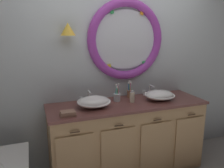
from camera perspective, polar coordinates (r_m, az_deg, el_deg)
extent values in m
cube|color=silver|center=(2.97, 0.68, 4.50)|extent=(6.40, 0.08, 2.60)
ellipsoid|color=silver|center=(2.94, 3.50, 10.95)|extent=(0.90, 0.02, 0.74)
torus|color=purple|center=(2.93, 3.54, 10.94)|extent=(1.01, 0.11, 1.01)
cube|color=purple|center=(3.13, 11.34, 11.66)|extent=(0.05, 0.01, 0.05)
cube|color=orange|center=(3.02, 7.47, 17.15)|extent=(0.05, 0.01, 0.05)
cube|color=green|center=(2.86, -0.02, 17.59)|extent=(0.05, 0.01, 0.05)
cube|color=silver|center=(2.78, -5.14, 10.70)|extent=(0.05, 0.01, 0.05)
cube|color=yellow|center=(2.87, -0.73, 4.56)|extent=(0.05, 0.01, 0.05)
cube|color=green|center=(3.06, 7.98, 5.27)|extent=(0.05, 0.01, 0.05)
cylinder|color=#4C3823|center=(2.70, -11.17, 13.73)|extent=(0.02, 0.09, 0.02)
cone|color=gold|center=(2.65, -10.97, 13.32)|extent=(0.17, 0.17, 0.14)
cube|color=tan|center=(2.95, 3.71, -13.27)|extent=(1.88, 0.59, 0.87)
cube|color=brown|center=(2.78, 3.85, -4.96)|extent=(1.92, 0.62, 0.03)
cube|color=brown|center=(3.05, 1.68, -4.73)|extent=(1.88, 0.02, 0.11)
cube|color=tan|center=(2.54, -8.99, -19.37)|extent=(0.40, 0.02, 0.66)
cylinder|color=#422D1E|center=(2.35, -9.27, -11.82)|extent=(0.10, 0.01, 0.01)
cube|color=tan|center=(2.65, 1.55, -17.70)|extent=(0.40, 0.02, 0.66)
cylinder|color=#422D1E|center=(2.47, 1.70, -10.37)|extent=(0.10, 0.01, 0.01)
cube|color=tan|center=(2.83, 10.80, -15.73)|extent=(0.40, 0.02, 0.66)
cylinder|color=#422D1E|center=(2.66, 11.28, -8.79)|extent=(0.10, 0.01, 0.01)
cube|color=tan|center=(3.08, 18.59, -13.73)|extent=(0.40, 0.02, 0.66)
cylinder|color=#422D1E|center=(2.92, 19.28, -7.27)|extent=(0.10, 0.01, 0.01)
ellipsoid|color=white|center=(2.59, -4.53, -4.48)|extent=(0.36, 0.27, 0.13)
torus|color=white|center=(2.59, -4.54, -4.41)|extent=(0.38, 0.38, 0.02)
cylinder|color=silver|center=(2.59, -4.54, -4.41)|extent=(0.03, 0.03, 0.01)
ellipsoid|color=white|center=(2.93, 11.78, -2.74)|extent=(0.36, 0.28, 0.12)
torus|color=white|center=(2.93, 11.79, -2.69)|extent=(0.38, 0.38, 0.02)
cylinder|color=silver|center=(2.93, 11.79, -2.69)|extent=(0.03, 0.03, 0.01)
cylinder|color=silver|center=(2.84, -5.86, -4.08)|extent=(0.05, 0.05, 0.02)
cylinder|color=silver|center=(2.82, -5.89, -2.83)|extent=(0.02, 0.02, 0.11)
sphere|color=silver|center=(2.81, -5.92, -1.76)|extent=(0.03, 0.03, 0.03)
cylinder|color=silver|center=(2.75, -5.62, -2.05)|extent=(0.02, 0.11, 0.02)
cylinder|color=silver|center=(2.82, -7.69, -3.87)|extent=(0.04, 0.04, 0.06)
cylinder|color=silver|center=(2.86, -4.08, -3.52)|extent=(0.04, 0.04, 0.06)
cube|color=silver|center=(2.81, -7.71, -3.21)|extent=(0.05, 0.01, 0.01)
cube|color=silver|center=(2.85, -4.09, -2.87)|extent=(0.05, 0.01, 0.01)
cylinder|color=silver|center=(3.15, 9.38, -2.46)|extent=(0.05, 0.05, 0.02)
cylinder|color=silver|center=(3.13, 9.42, -1.30)|extent=(0.02, 0.02, 0.11)
sphere|color=silver|center=(3.12, 9.46, -0.31)|extent=(0.03, 0.03, 0.03)
cylinder|color=silver|center=(3.07, 9.98, -0.55)|extent=(0.02, 0.11, 0.02)
cylinder|color=silver|center=(3.10, 8.03, -2.26)|extent=(0.04, 0.04, 0.06)
cylinder|color=silver|center=(3.18, 10.72, -1.96)|extent=(0.04, 0.04, 0.06)
cube|color=silver|center=(3.09, 8.05, -1.65)|extent=(0.05, 0.01, 0.01)
cube|color=silver|center=(3.17, 10.75, -1.37)|extent=(0.05, 0.01, 0.01)
cylinder|color=silver|center=(2.82, 1.23, -3.40)|extent=(0.08, 0.08, 0.09)
torus|color=silver|center=(2.81, 1.24, -2.52)|extent=(0.09, 0.09, 0.01)
cylinder|color=pink|center=(2.81, 1.67, -2.18)|extent=(0.03, 0.01, 0.19)
cube|color=white|center=(2.78, 1.68, -0.09)|extent=(0.02, 0.02, 0.02)
cylinder|color=#19ADB2|center=(2.81, 0.97, -2.23)|extent=(0.03, 0.03, 0.18)
cube|color=white|center=(2.78, 0.98, -0.20)|extent=(0.03, 0.02, 0.03)
cylinder|color=green|center=(2.79, 1.25, -2.61)|extent=(0.02, 0.03, 0.16)
cube|color=white|center=(2.77, 1.26, -0.82)|extent=(0.02, 0.02, 0.03)
cylinder|color=#996647|center=(2.98, 4.51, -2.49)|extent=(0.08, 0.08, 0.09)
torus|color=#996647|center=(2.97, 4.53, -1.66)|extent=(0.08, 0.08, 0.01)
cylinder|color=green|center=(2.97, 4.81, -1.58)|extent=(0.03, 0.03, 0.16)
cube|color=white|center=(2.95, 4.84, 0.16)|extent=(0.02, 0.02, 0.03)
cylinder|color=green|center=(2.98, 4.34, -1.26)|extent=(0.03, 0.04, 0.19)
cube|color=white|center=(2.96, 4.37, 0.72)|extent=(0.02, 0.02, 0.03)
cylinder|color=blue|center=(2.96, 4.19, -1.53)|extent=(0.02, 0.02, 0.17)
cube|color=white|center=(2.94, 4.22, 0.29)|extent=(0.02, 0.02, 0.02)
cylinder|color=pink|center=(2.95, 4.63, -1.49)|extent=(0.01, 0.02, 0.18)
cube|color=white|center=(2.93, 4.67, 0.45)|extent=(0.02, 0.01, 0.02)
cylinder|color=#EFE5C6|center=(2.78, 5.07, -3.32)|extent=(0.06, 0.06, 0.13)
cylinder|color=silver|center=(2.76, 5.10, -1.87)|extent=(0.04, 0.04, 0.02)
cylinder|color=silver|center=(2.74, 5.27, -1.68)|extent=(0.01, 0.04, 0.01)
cube|color=#936B56|center=(2.40, -10.95, -7.51)|extent=(0.16, 0.12, 0.02)
cube|color=#936B56|center=(2.40, -10.98, -6.96)|extent=(0.15, 0.11, 0.02)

